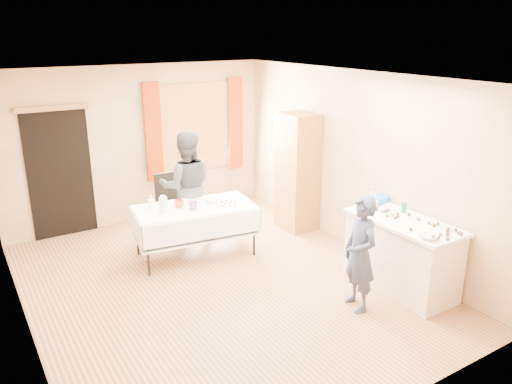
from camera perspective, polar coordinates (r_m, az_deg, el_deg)
floor at (r=6.57m, az=-4.19°, el=-10.43°), size 4.50×5.50×0.02m
ceiling at (r=5.80m, az=-4.79°, el=12.95°), size 4.50×5.50×0.02m
wall_back at (r=8.52m, az=-13.18°, el=5.28°), size 4.50×0.02×2.60m
wall_front at (r=4.00m, az=14.56°, el=-9.70°), size 4.50×0.02×2.60m
wall_left at (r=5.46m, az=-25.98°, el=-3.34°), size 0.02×5.50×2.60m
wall_right at (r=7.34m, az=11.37°, el=3.35°), size 0.02×5.50×2.60m
window_frame at (r=8.81m, az=-7.01°, el=7.36°), size 1.32×0.06×1.52m
window_pane at (r=8.80m, az=-6.97°, el=7.34°), size 1.20×0.02×1.40m
curtain_left at (r=8.47m, az=-11.67°, el=6.69°), size 0.28×0.06×1.65m
curtain_right at (r=9.12m, az=-2.40°, el=7.84°), size 0.28×0.06×1.65m
doorway at (r=8.26m, az=-21.48°, el=1.92°), size 0.95×0.04×2.00m
door_lintel at (r=8.02m, az=-22.28°, el=8.87°), size 1.05×0.06×0.08m
cabinet at (r=8.02m, az=4.77°, el=2.28°), size 0.50×0.60×1.89m
counter at (r=6.52m, az=16.26°, el=-6.85°), size 0.69×1.45×0.91m
party_table at (r=7.18m, az=-6.96°, el=-3.94°), size 1.79×1.09×0.75m
chair at (r=8.08m, az=-9.50°, el=-2.69°), size 0.43×0.43×0.97m
girl at (r=5.85m, az=11.83°, el=-6.93°), size 0.63×0.52×1.38m
woman at (r=7.66m, az=-7.92°, el=0.64°), size 1.27×1.21×1.70m
soda_can at (r=6.59m, az=16.55°, el=-1.75°), size 0.09×0.09×0.12m
mixing_bowl at (r=5.87m, az=19.09°, el=-4.85°), size 0.32×0.32×0.05m
foam_block at (r=6.67m, az=13.01°, el=-1.40°), size 0.15×0.11×0.08m
blue_basket at (r=6.87m, az=13.68°, el=-0.88°), size 0.33×0.25×0.08m
pitcher at (r=6.86m, az=-10.54°, el=-1.49°), size 0.13×0.13×0.22m
cup_red at (r=7.05m, az=-8.78°, el=-1.33°), size 0.19×0.19×0.11m
cup_rainbow at (r=6.92m, az=-7.20°, el=-1.59°), size 0.18×0.18×0.12m
small_bowl at (r=7.21m, az=-5.11°, el=-0.97°), size 0.23×0.23×0.05m
pastry_tray at (r=7.13m, az=-3.17°, el=-1.30°), size 0.29×0.21×0.02m
bottle at (r=7.10m, az=-11.89°, el=-1.08°), size 0.14×0.14×0.17m
cake_balls at (r=6.28m, az=17.55°, el=-3.22°), size 0.51×1.17×0.04m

